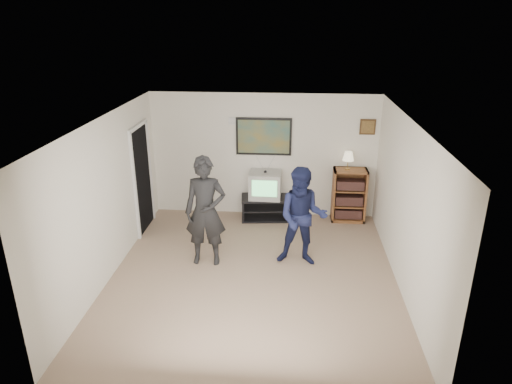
# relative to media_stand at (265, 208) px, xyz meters

# --- Properties ---
(room_shell) EXTENTS (4.51, 5.00, 2.51)m
(room_shell) POSITION_rel_media_stand_xyz_m (-0.04, -1.88, 1.02)
(room_shell) COLOR brown
(room_shell) RESTS_ON ground
(media_stand) EXTENTS (0.98, 0.61, 0.47)m
(media_stand) POSITION_rel_media_stand_xyz_m (0.00, 0.00, 0.00)
(media_stand) COLOR black
(media_stand) RESTS_ON room_shell
(crt_television) EXTENTS (0.63, 0.54, 0.53)m
(crt_television) POSITION_rel_media_stand_xyz_m (0.01, 0.00, 0.50)
(crt_television) COLOR #B1B0AB
(crt_television) RESTS_ON media_stand
(bookshelf) EXTENTS (0.66, 0.38, 1.08)m
(bookshelf) POSITION_rel_media_stand_xyz_m (1.68, 0.05, 0.31)
(bookshelf) COLOR brown
(bookshelf) RESTS_ON room_shell
(table_lamp) EXTENTS (0.22, 0.22, 0.35)m
(table_lamp) POSITION_rel_media_stand_xyz_m (1.61, 0.06, 1.02)
(table_lamp) COLOR #F8EABC
(table_lamp) RESTS_ON bookshelf
(person_tall) EXTENTS (0.69, 0.47, 1.84)m
(person_tall) POSITION_rel_media_stand_xyz_m (-0.85, -1.83, 0.69)
(person_tall) COLOR black
(person_tall) RESTS_ON room_shell
(person_short) EXTENTS (0.85, 0.69, 1.67)m
(person_short) POSITION_rel_media_stand_xyz_m (0.72, -1.74, 0.60)
(person_short) COLOR #181D42
(person_short) RESTS_ON room_shell
(controller_left) EXTENTS (0.07, 0.13, 0.04)m
(controller_left) POSITION_rel_media_stand_xyz_m (-0.84, -1.61, 0.88)
(controller_left) COLOR white
(controller_left) RESTS_ON person_tall
(controller_right) EXTENTS (0.08, 0.14, 0.04)m
(controller_right) POSITION_rel_media_stand_xyz_m (0.77, -1.49, 0.81)
(controller_right) COLOR white
(controller_right) RESTS_ON person_short
(poster) EXTENTS (1.10, 0.03, 0.75)m
(poster) POSITION_rel_media_stand_xyz_m (-0.04, 0.25, 1.42)
(poster) COLOR black
(poster) RESTS_ON room_shell
(air_vent) EXTENTS (0.28, 0.02, 0.14)m
(air_vent) POSITION_rel_media_stand_xyz_m (-0.59, 0.25, 1.72)
(air_vent) COLOR white
(air_vent) RESTS_ON room_shell
(small_picture) EXTENTS (0.30, 0.03, 0.30)m
(small_picture) POSITION_rel_media_stand_xyz_m (1.96, 0.25, 1.65)
(small_picture) COLOR #31200F
(small_picture) RESTS_ON room_shell
(doorway) EXTENTS (0.03, 0.85, 2.00)m
(doorway) POSITION_rel_media_stand_xyz_m (-2.28, -0.63, 0.77)
(doorway) COLOR black
(doorway) RESTS_ON room_shell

